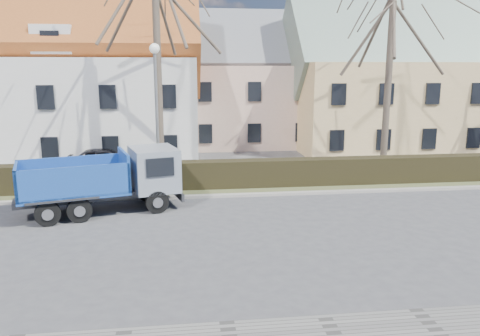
{
  "coord_description": "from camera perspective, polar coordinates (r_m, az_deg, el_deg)",
  "views": [
    {
      "loc": [
        -0.87,
        -15.46,
        5.59
      ],
      "look_at": [
        1.44,
        3.19,
        1.6
      ],
      "focal_mm": 35.0,
      "sensor_mm": 36.0,
      "label": 1
    }
  ],
  "objects": [
    {
      "name": "ground",
      "position": [
        16.46,
        -3.64,
        -7.89
      ],
      "size": [
        120.0,
        120.0,
        0.0
      ],
      "primitive_type": "plane",
      "color": "#404042"
    },
    {
      "name": "curb_far",
      "position": [
        20.82,
        -4.42,
        -3.45
      ],
      "size": [
        80.0,
        0.3,
        0.12
      ],
      "primitive_type": "cube",
      "color": "gray",
      "rests_on": "ground"
    },
    {
      "name": "grass_strip",
      "position": [
        22.37,
        -4.61,
        -2.39
      ],
      "size": [
        80.0,
        3.0,
        0.1
      ],
      "primitive_type": "cube",
      "color": "#484F2C",
      "rests_on": "ground"
    },
    {
      "name": "hedge",
      "position": [
        22.03,
        -4.62,
        -1.01
      ],
      "size": [
        60.0,
        0.9,
        1.3
      ],
      "primitive_type": "cube",
      "color": "black",
      "rests_on": "ground"
    },
    {
      "name": "building_pink",
      "position": [
        35.82,
        0.77,
        9.44
      ],
      "size": [
        10.8,
        8.8,
        8.0
      ],
      "primitive_type": null,
      "color": "#CAA38F",
      "rests_on": "ground"
    },
    {
      "name": "building_yellow",
      "position": [
        36.6,
        20.67,
        9.13
      ],
      "size": [
        18.8,
        10.8,
        8.5
      ],
      "primitive_type": null,
      "color": "#DBB778",
      "rests_on": "ground"
    },
    {
      "name": "tree_1",
      "position": [
        23.99,
        -10.04,
        13.57
      ],
      "size": [
        9.2,
        9.2,
        12.65
      ],
      "primitive_type": null,
      "color": "#4C4034",
      "rests_on": "ground"
    },
    {
      "name": "tree_2",
      "position": [
        26.31,
        17.7,
        11.24
      ],
      "size": [
        8.0,
        8.0,
        11.0
      ],
      "primitive_type": null,
      "color": "#4C4034",
      "rests_on": "ground"
    },
    {
      "name": "dump_truck",
      "position": [
        19.16,
        -17.2,
        -1.58
      ],
      "size": [
        6.78,
        4.01,
        2.55
      ],
      "primitive_type": null,
      "rotation": [
        0.0,
        0.0,
        0.28
      ],
      "color": "navy",
      "rests_on": "ground"
    },
    {
      "name": "streetlight",
      "position": [
        22.59,
        -10.1,
        6.28
      ],
      "size": [
        0.53,
        0.53,
        6.83
      ],
      "primitive_type": null,
      "color": "gray",
      "rests_on": "ground"
    },
    {
      "name": "cart_frame",
      "position": [
        20.92,
        -18.76,
        -3.26
      ],
      "size": [
        0.73,
        0.45,
        0.64
      ],
      "primitive_type": null,
      "rotation": [
        0.0,
        0.0,
        -0.07
      ],
      "color": "silver",
      "rests_on": "ground"
    },
    {
      "name": "parked_car_a",
      "position": [
        26.82,
        -16.04,
        0.99
      ],
      "size": [
        4.05,
        1.64,
        1.38
      ],
      "primitive_type": "imported",
      "rotation": [
        0.0,
        0.0,
        1.57
      ],
      "color": "black",
      "rests_on": "ground"
    }
  ]
}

